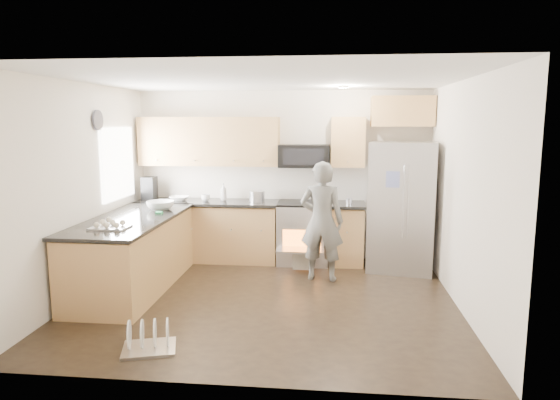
# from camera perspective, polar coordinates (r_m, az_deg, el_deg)

# --- Properties ---
(ground) EXTENTS (4.50, 4.50, 0.00)m
(ground) POSITION_cam_1_polar(r_m,az_deg,el_deg) (6.15, -1.63, -11.32)
(ground) COLOR black
(ground) RESTS_ON ground
(room_shell) EXTENTS (4.54, 4.04, 2.62)m
(room_shell) POSITION_cam_1_polar(r_m,az_deg,el_deg) (5.81, -2.05, 4.45)
(room_shell) COLOR white
(room_shell) RESTS_ON ground
(back_cabinet_run) EXTENTS (4.45, 0.64, 2.50)m
(back_cabinet_run) POSITION_cam_1_polar(r_m,az_deg,el_deg) (7.67, -4.29, 0.18)
(back_cabinet_run) COLOR #AC8544
(back_cabinet_run) RESTS_ON ground
(peninsula) EXTENTS (0.96, 2.36, 1.04)m
(peninsula) POSITION_cam_1_polar(r_m,az_deg,el_deg) (6.69, -16.44, -5.83)
(peninsula) COLOR #AC8544
(peninsula) RESTS_ON ground
(stove_range) EXTENTS (0.76, 0.97, 1.79)m
(stove_range) POSITION_cam_1_polar(r_m,az_deg,el_deg) (7.56, 2.69, -2.15)
(stove_range) COLOR #B7B7BC
(stove_range) RESTS_ON ground
(refrigerator) EXTENTS (1.01, 0.85, 1.85)m
(refrigerator) POSITION_cam_1_polar(r_m,az_deg,el_deg) (7.33, 13.73, -0.76)
(refrigerator) COLOR #B7B7BC
(refrigerator) RESTS_ON ground
(person) EXTENTS (0.63, 0.45, 1.62)m
(person) POSITION_cam_1_polar(r_m,az_deg,el_deg) (6.72, 4.79, -2.43)
(person) COLOR slate
(person) RESTS_ON ground
(dish_rack) EXTENTS (0.57, 0.51, 0.30)m
(dish_rack) POSITION_cam_1_polar(r_m,az_deg,el_deg) (5.03, -14.76, -15.40)
(dish_rack) COLOR #B7B7BC
(dish_rack) RESTS_ON ground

